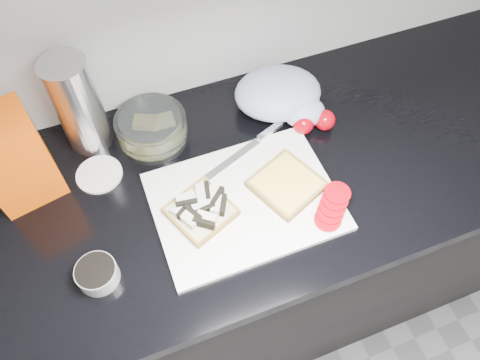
% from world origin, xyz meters
% --- Properties ---
extents(base_cabinet, '(3.50, 0.60, 0.86)m').
position_xyz_m(base_cabinet, '(0.00, 1.20, 0.43)').
color(base_cabinet, black).
rests_on(base_cabinet, ground).
extents(countertop, '(3.50, 0.64, 0.04)m').
position_xyz_m(countertop, '(0.00, 1.20, 0.88)').
color(countertop, black).
rests_on(countertop, base_cabinet).
extents(cutting_board, '(0.40, 0.30, 0.01)m').
position_xyz_m(cutting_board, '(0.10, 1.12, 0.91)').
color(cutting_board, white).
rests_on(cutting_board, countertop).
extents(bread_left, '(0.17, 0.17, 0.04)m').
position_xyz_m(bread_left, '(-0.00, 1.13, 0.93)').
color(bread_left, beige).
rests_on(bread_left, cutting_board).
extents(bread_right, '(0.18, 0.18, 0.02)m').
position_xyz_m(bread_right, '(0.20, 1.12, 0.92)').
color(bread_right, beige).
rests_on(bread_right, cutting_board).
extents(tomato_slices, '(0.12, 0.12, 0.02)m').
position_xyz_m(tomato_slices, '(0.27, 1.03, 0.92)').
color(tomato_slices, '#A2030E').
rests_on(tomato_slices, cutting_board).
extents(knife, '(0.23, 0.10, 0.01)m').
position_xyz_m(knife, '(0.18, 1.26, 0.92)').
color(knife, silver).
rests_on(knife, cutting_board).
extents(seed_tub, '(0.08, 0.08, 0.04)m').
position_xyz_m(seed_tub, '(-0.24, 1.06, 0.92)').
color(seed_tub, gray).
rests_on(seed_tub, countertop).
extents(tub_lid, '(0.13, 0.13, 0.01)m').
position_xyz_m(tub_lid, '(-0.19, 1.31, 0.90)').
color(tub_lid, white).
rests_on(tub_lid, countertop).
extents(glass_bowl, '(0.17, 0.17, 0.07)m').
position_xyz_m(glass_bowl, '(-0.04, 1.37, 0.93)').
color(glass_bowl, silver).
rests_on(glass_bowl, countertop).
extents(bread_bag, '(0.16, 0.15, 0.21)m').
position_xyz_m(bread_bag, '(-0.34, 1.34, 1.01)').
color(bread_bag, '#FA4E04').
rests_on(bread_bag, countertop).
extents(steel_canister, '(0.10, 0.10, 0.24)m').
position_xyz_m(steel_canister, '(-0.18, 1.42, 1.02)').
color(steel_canister, silver).
rests_on(steel_canister, countertop).
extents(grocery_bag, '(0.25, 0.23, 0.10)m').
position_xyz_m(grocery_bag, '(0.28, 1.35, 0.95)').
color(grocery_bag, '#ABB7D3').
rests_on(grocery_bag, countertop).
extents(whole_tomatoes, '(0.11, 0.06, 0.05)m').
position_xyz_m(whole_tomatoes, '(0.33, 1.26, 0.93)').
color(whole_tomatoes, '#A2030E').
rests_on(whole_tomatoes, countertop).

